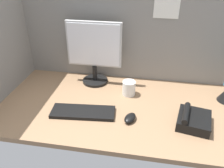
% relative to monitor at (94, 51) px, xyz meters
% --- Properties ---
extents(ground_plane, '(1.80, 0.80, 0.03)m').
position_rel_monitor_xyz_m(ground_plane, '(0.33, -0.25, -0.25)').
color(ground_plane, '#8C6B4C').
extents(cubicle_wall_back, '(1.80, 0.06, 0.69)m').
position_rel_monitor_xyz_m(cubicle_wall_back, '(0.33, 0.12, 0.11)').
color(cubicle_wall_back, gray).
rests_on(cubicle_wall_back, ground_plane).
extents(monitor, '(0.37, 0.18, 0.44)m').
position_rel_monitor_xyz_m(monitor, '(0.00, 0.00, 0.00)').
color(monitor, black).
rests_on(monitor, ground_plane).
extents(keyboard, '(0.38, 0.16, 0.02)m').
position_rel_monitor_xyz_m(keyboard, '(0.02, -0.39, -0.23)').
color(keyboard, black).
rests_on(keyboard, ground_plane).
extents(mouse, '(0.08, 0.11, 0.03)m').
position_rel_monitor_xyz_m(mouse, '(0.30, -0.40, -0.22)').
color(mouse, black).
rests_on(mouse, ground_plane).
extents(mug_ceramic_white, '(0.08, 0.08, 0.10)m').
position_rel_monitor_xyz_m(mug_ceramic_white, '(0.26, -0.13, -0.19)').
color(mug_ceramic_white, white).
rests_on(mug_ceramic_white, ground_plane).
extents(desk_phone, '(0.20, 0.22, 0.09)m').
position_rel_monitor_xyz_m(desk_phone, '(0.64, -0.38, -0.21)').
color(desk_phone, black).
rests_on(desk_phone, ground_plane).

